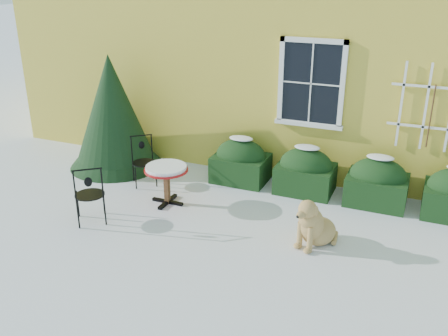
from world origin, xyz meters
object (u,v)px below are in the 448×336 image
at_px(evergreen_shrub, 113,123).
at_px(bistro_table, 166,172).
at_px(patio_chair_far, 144,161).
at_px(dog, 314,226).
at_px(patio_chair_near, 90,194).

distance_m(evergreen_shrub, bistro_table, 2.26).
relative_size(evergreen_shrub, patio_chair_far, 2.50).
xyz_separation_m(patio_chair_far, dog, (3.60, -1.01, -0.14)).
bearing_deg(dog, patio_chair_far, -171.33).
height_order(evergreen_shrub, patio_chair_far, evergreen_shrub).
xyz_separation_m(patio_chair_near, dog, (3.56, 0.71, -0.18)).
bearing_deg(evergreen_shrub, patio_chair_far, -28.83).
bearing_deg(patio_chair_far, bistro_table, -75.13).
height_order(evergreen_shrub, bistro_table, evergreen_shrub).
bearing_deg(patio_chair_near, dog, 152.48).
distance_m(bistro_table, dog, 2.79).
relative_size(patio_chair_near, patio_chair_far, 1.08).
distance_m(patio_chair_near, patio_chair_far, 1.72).
bearing_deg(bistro_table, dog, -8.24).
relative_size(bistro_table, dog, 0.88).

